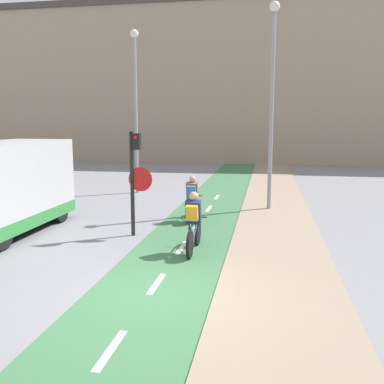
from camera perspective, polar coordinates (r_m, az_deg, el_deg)
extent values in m
plane|color=gray|center=(8.10, -5.66, -13.46)|extent=(120.00, 120.00, 0.00)
cube|color=#3D7047|center=(8.10, -5.66, -13.40)|extent=(2.35, 60.00, 0.02)
cube|color=white|center=(6.39, -10.81, -19.96)|extent=(0.12, 1.10, 0.00)
cube|color=white|center=(8.54, -4.74, -12.07)|extent=(0.12, 1.10, 0.00)
cube|color=white|center=(10.85, -1.36, -7.38)|extent=(0.12, 1.10, 0.00)
cube|color=white|center=(13.22, 0.78, -4.34)|extent=(0.12, 1.10, 0.00)
cube|color=white|center=(15.64, 2.26, -2.22)|extent=(0.12, 1.10, 0.00)
cube|color=white|center=(18.08, 3.33, -0.68)|extent=(0.12, 1.10, 0.00)
cube|color=gray|center=(7.83, 11.86, -14.25)|extent=(2.40, 60.00, 0.05)
cube|color=gray|center=(35.29, 6.84, 13.79)|extent=(60.00, 5.00, 11.97)
cube|color=#473D38|center=(36.33, 7.05, 23.64)|extent=(60.00, 5.20, 0.50)
cylinder|color=black|center=(11.89, -7.97, 1.03)|extent=(0.11, 0.11, 2.89)
cube|color=black|center=(11.73, -7.38, 6.70)|extent=(0.20, 0.20, 0.44)
sphere|color=red|center=(11.62, -7.55, 7.22)|extent=(0.09, 0.09, 0.09)
cone|color=red|center=(11.79, -6.91, 1.69)|extent=(0.67, 0.01, 0.67)
cone|color=silver|center=(11.80, -6.90, 1.70)|extent=(0.60, 0.02, 0.60)
cylinder|color=gray|center=(19.29, -7.47, 9.94)|extent=(0.14, 0.14, 6.78)
sphere|color=silver|center=(19.65, -7.70, 20.19)|extent=(0.36, 0.36, 0.36)
cylinder|color=gray|center=(15.51, 10.55, 10.27)|extent=(0.14, 0.14, 6.90)
sphere|color=silver|center=(15.98, 10.96, 23.11)|extent=(0.36, 0.36, 0.36)
cylinder|color=black|center=(9.96, -0.29, -7.05)|extent=(0.07, 0.66, 0.66)
cylinder|color=black|center=(11.04, 0.77, -5.43)|extent=(0.07, 0.66, 0.66)
cylinder|color=navy|center=(10.66, 0.46, -5.00)|extent=(0.04, 0.72, 0.41)
cylinder|color=navy|center=(10.16, -0.03, -5.63)|extent=(0.04, 0.38, 0.43)
cylinder|color=navy|center=(10.45, 0.30, -4.14)|extent=(0.04, 1.06, 0.07)
cylinder|color=navy|center=(10.17, -0.07, -6.76)|extent=(0.04, 0.43, 0.05)
cylinder|color=black|center=(10.95, 0.77, -3.34)|extent=(0.46, 0.03, 0.03)
cube|color=navy|center=(10.26, 0.19, -2.69)|extent=(0.36, 0.31, 0.59)
sphere|color=tan|center=(10.23, 0.23, -0.57)|extent=(0.22, 0.22, 0.22)
cylinder|color=#232328|center=(10.34, -0.40, -5.07)|extent=(0.04, 0.07, 0.41)
cylinder|color=#232328|center=(10.31, 0.70, -5.12)|extent=(0.04, 0.07, 0.41)
cube|color=orange|center=(10.08, 0.01, -2.79)|extent=(0.28, 0.23, 0.39)
cylinder|color=black|center=(13.28, -0.33, -2.99)|extent=(0.07, 0.63, 0.63)
cylinder|color=black|center=(14.37, 0.48, -2.06)|extent=(0.07, 0.63, 0.63)
cylinder|color=maroon|center=(14.00, 0.24, -1.67)|extent=(0.04, 0.71, 0.39)
cylinder|color=maroon|center=(13.49, -0.13, -2.02)|extent=(0.04, 0.37, 0.42)
cylinder|color=maroon|center=(13.79, 0.12, -1.00)|extent=(0.04, 1.04, 0.07)
cylinder|color=maroon|center=(13.49, -0.16, -2.83)|extent=(0.04, 0.43, 0.05)
cylinder|color=black|center=(14.29, 0.48, -0.50)|extent=(0.46, 0.03, 0.03)
cube|color=brown|center=(13.62, 0.03, 0.13)|extent=(0.36, 0.31, 0.59)
sphere|color=tan|center=(13.61, 0.06, 1.73)|extent=(0.22, 0.22, 0.22)
cylinder|color=#232328|center=(13.68, -0.41, -1.64)|extent=(0.04, 0.07, 0.39)
cylinder|color=#232328|center=(13.65, 0.42, -1.67)|extent=(0.04, 0.07, 0.39)
cube|color=#3370B2|center=(13.45, -0.10, 0.09)|extent=(0.28, 0.23, 0.39)
cube|color=#B7B7BC|center=(13.13, -23.83, 0.98)|extent=(1.97, 4.74, 2.35)
cube|color=#33843D|center=(13.29, -23.56, -3.26)|extent=(1.98, 4.75, 0.36)
cube|color=black|center=(15.08, -18.99, 3.80)|extent=(1.77, 0.04, 0.70)
cylinder|color=black|center=(15.05, -23.13, -2.15)|extent=(0.18, 0.70, 0.70)
cylinder|color=black|center=(14.17, -17.12, -2.48)|extent=(0.18, 0.70, 0.70)
cylinder|color=black|center=(11.58, -24.06, -5.44)|extent=(0.18, 0.70, 0.70)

